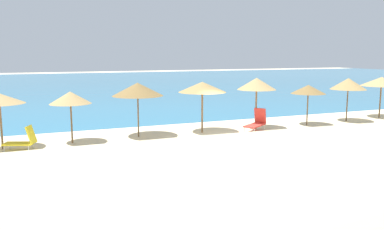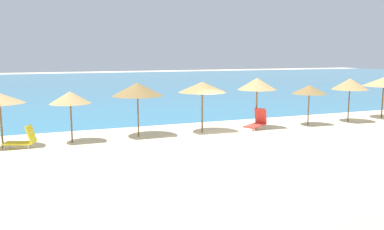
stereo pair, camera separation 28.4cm
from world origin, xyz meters
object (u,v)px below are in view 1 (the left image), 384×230
object	(u,v)px
beach_umbrella_5	(202,87)
cooler_box	(300,138)
beach_umbrella_4	(138,89)
lounge_chair_1	(23,141)
beach_umbrella_8	(348,84)
beach_ball	(129,155)
beach_umbrella_6	(257,84)
lounge_chair_3	(256,122)
beach_umbrella_9	(382,81)
beach_umbrella_3	(70,98)
beach_umbrella_7	(308,89)

from	to	relation	value
beach_umbrella_5	cooler_box	world-z (taller)	beach_umbrella_5
beach_umbrella_4	lounge_chair_1	distance (m)	5.82
beach_umbrella_5	beach_umbrella_8	distance (m)	9.80
beach_ball	lounge_chair_1	bearing A→B (deg)	140.35
beach_umbrella_6	lounge_chair_3	xyz separation A→B (m)	(-0.30, -0.57, -2.04)
beach_umbrella_9	beach_umbrella_8	bearing A→B (deg)	-174.40
cooler_box	beach_umbrella_6	bearing A→B (deg)	91.62
beach_umbrella_3	beach_umbrella_4	bearing A→B (deg)	3.64
beach_umbrella_7	beach_umbrella_3	bearing A→B (deg)	178.52
beach_umbrella_3	beach_umbrella_8	distance (m)	16.50
beach_umbrella_6	lounge_chair_1	xyz separation A→B (m)	(-12.06, -0.49, -2.09)
beach_umbrella_3	beach_umbrella_5	size ratio (longest dim) A/B	0.90
beach_umbrella_3	beach_umbrella_7	distance (m)	13.36
beach_umbrella_6	beach_umbrella_7	bearing A→B (deg)	-2.59
beach_umbrella_5	beach_umbrella_9	distance (m)	12.90
beach_umbrella_5	beach_umbrella_8	world-z (taller)	beach_umbrella_5
beach_umbrella_4	beach_ball	world-z (taller)	beach_umbrella_4
lounge_chair_3	beach_ball	xyz separation A→B (m)	(-7.85, -3.16, -0.29)
beach_umbrella_6	beach_umbrella_9	xyz separation A→B (m)	(9.67, 0.29, -0.14)
beach_umbrella_6	lounge_chair_1	distance (m)	12.25
beach_umbrella_4	lounge_chair_1	size ratio (longest dim) A/B	1.88
beach_umbrella_8	lounge_chair_3	size ratio (longest dim) A/B	1.62
lounge_chair_3	beach_umbrella_8	bearing A→B (deg)	-118.80
beach_ball	lounge_chair_3	bearing A→B (deg)	21.92
lounge_chair_3	beach_ball	world-z (taller)	lounge_chair_3
beach_umbrella_7	beach_ball	size ratio (longest dim) A/B	6.22
beach_umbrella_3	beach_umbrella_6	world-z (taller)	beach_umbrella_6
beach_umbrella_3	cooler_box	bearing A→B (deg)	-21.73
beach_umbrella_9	beach_ball	xyz separation A→B (m)	(-17.82, -4.01, -2.20)
beach_umbrella_4	lounge_chair_3	distance (m)	6.72
beach_umbrella_5	lounge_chair_3	world-z (taller)	beach_umbrella_5
beach_umbrella_9	beach_ball	size ratio (longest dim) A/B	7.02
beach_umbrella_5	beach_umbrella_6	world-z (taller)	beach_umbrella_6
lounge_chair_1	lounge_chair_3	xyz separation A→B (m)	(11.76, -0.08, 0.05)
beach_umbrella_3	beach_umbrella_9	distance (m)	19.60
beach_umbrella_9	lounge_chair_1	xyz separation A→B (m)	(-21.72, -0.77, -1.95)
beach_ball	cooler_box	size ratio (longest dim) A/B	0.82
beach_ball	beach_umbrella_6	bearing A→B (deg)	24.55
lounge_chair_1	beach_ball	bearing A→B (deg)	-108.16
beach_umbrella_5	beach_umbrella_7	bearing A→B (deg)	-2.68
beach_ball	cooler_box	bearing A→B (deg)	-0.60
lounge_chair_1	cooler_box	world-z (taller)	lounge_chair_1
beach_umbrella_3	lounge_chair_1	size ratio (longest dim) A/B	1.67
beach_umbrella_7	lounge_chair_1	bearing A→B (deg)	-178.77
beach_umbrella_7	cooler_box	bearing A→B (deg)	-132.21
beach_umbrella_9	cooler_box	size ratio (longest dim) A/B	5.77
beach_umbrella_5	beach_ball	world-z (taller)	beach_umbrella_5
lounge_chair_1	beach_umbrella_5	bearing A→B (deg)	-64.34
beach_umbrella_5	beach_umbrella_9	size ratio (longest dim) A/B	1.01
beach_umbrella_7	beach_umbrella_6	bearing A→B (deg)	177.41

